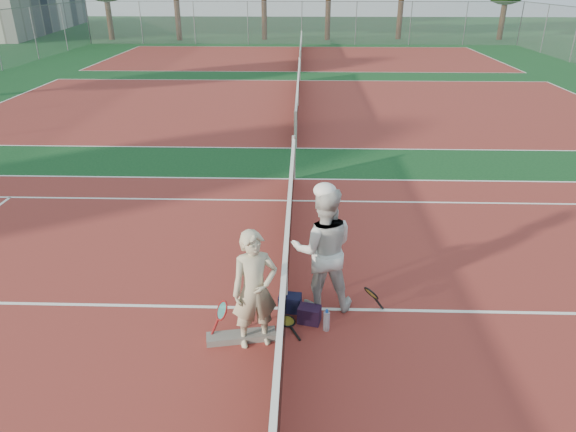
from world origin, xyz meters
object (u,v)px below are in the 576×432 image
at_px(racket_red, 222,320).
at_px(water_bottle, 326,321).
at_px(racket_black_held, 371,301).
at_px(racket_spare, 287,321).
at_px(sports_bag_navy, 290,303).
at_px(net_main, 286,280).
at_px(player_b, 323,249).
at_px(player_a, 255,290).
at_px(sports_bag_purple, 309,315).

relative_size(racket_red, water_bottle, 1.84).
bearing_deg(racket_black_held, racket_spare, -29.70).
bearing_deg(sports_bag_navy, racket_spare, -97.16).
distance_m(net_main, racket_red, 1.11).
xyz_separation_m(player_b, water_bottle, (0.05, -0.62, -0.81)).
height_order(player_b, racket_black_held, player_b).
distance_m(player_b, racket_spare, 1.16).
bearing_deg(racket_red, player_b, -0.73).
bearing_deg(player_a, net_main, 45.64).
bearing_deg(net_main, water_bottle, -40.36).
relative_size(player_b, sports_bag_navy, 5.82).
height_order(racket_red, sports_bag_purple, racket_red).
xyz_separation_m(player_a, sports_bag_navy, (0.44, 0.76, -0.71)).
bearing_deg(player_a, sports_bag_navy, 40.90).
bearing_deg(net_main, player_a, -115.36).
bearing_deg(net_main, racket_red, -141.24).
bearing_deg(player_a, racket_black_held, 3.06).
relative_size(racket_red, sports_bag_purple, 1.76).
height_order(racket_red, water_bottle, racket_red).
bearing_deg(sports_bag_purple, player_b, 67.05).
distance_m(player_a, water_bottle, 1.22).
bearing_deg(racket_black_held, sports_bag_navy, -43.56).
distance_m(racket_red, racket_spare, 0.97).
bearing_deg(sports_bag_purple, water_bottle, -37.35).
bearing_deg(racket_black_held, sports_bag_purple, -27.28).
xyz_separation_m(player_a, water_bottle, (0.96, 0.30, -0.69)).
distance_m(racket_spare, sports_bag_navy, 0.32).
bearing_deg(racket_red, sports_bag_purple, -14.06).
distance_m(racket_black_held, sports_bag_navy, 1.19).
distance_m(racket_spare, water_bottle, 0.60).
distance_m(player_b, racket_red, 1.73).
bearing_deg(player_b, water_bottle, 92.38).
bearing_deg(water_bottle, sports_bag_navy, 138.62).
bearing_deg(racket_black_held, net_main, -45.00).
bearing_deg(water_bottle, player_b, 94.74).
distance_m(racket_red, racket_black_held, 2.15).
bearing_deg(player_b, sports_bag_purple, 64.70).
bearing_deg(player_b, racket_black_held, 157.09).
height_order(net_main, player_a, player_a).
height_order(player_b, racket_spare, player_b).
distance_m(player_a, racket_spare, 1.03).
bearing_deg(water_bottle, net_main, 139.64).
bearing_deg(net_main, racket_spare, -85.49).
relative_size(racket_spare, sports_bag_purple, 1.92).
relative_size(player_b, racket_spare, 3.19).
xyz_separation_m(player_b, racket_red, (-1.38, -0.80, -0.68)).
bearing_deg(water_bottle, racket_red, -172.88).
relative_size(racket_spare, water_bottle, 2.00).
bearing_deg(sports_bag_navy, player_b, 18.71).
bearing_deg(racket_spare, player_a, 114.77).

